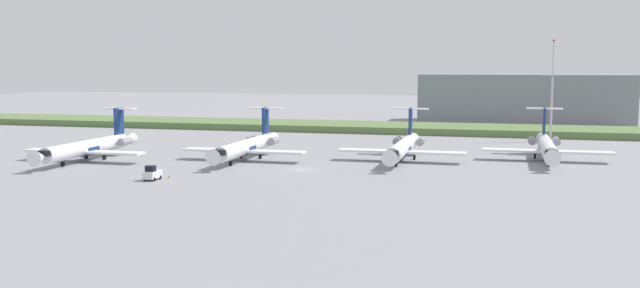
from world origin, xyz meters
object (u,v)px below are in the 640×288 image
object	(u,v)px
antenna_mast	(552,99)
safety_cone_front_marker	(169,176)
regional_jet_fourth	(547,146)
regional_jet_third	(403,147)
regional_jet_nearest	(89,147)
regional_jet_second	(247,146)
baggage_tug	(152,174)

from	to	relation	value
antenna_mast	safety_cone_front_marker	xyz separation A→B (m)	(-60.35, -68.26, -9.27)
antenna_mast	regional_jet_fourth	bearing A→B (deg)	-94.85
regional_jet_third	regional_jet_nearest	bearing A→B (deg)	-165.46
regional_jet_fourth	safety_cone_front_marker	xyz separation A→B (m)	(-57.57, -35.41, -2.26)
regional_jet_nearest	regional_jet_third	size ratio (longest dim) A/B	1.00
regional_jet_nearest	regional_jet_second	distance (m)	28.60
regional_jet_second	safety_cone_front_marker	xyz separation A→B (m)	(-4.43, -22.19, -2.26)
regional_jet_third	regional_jet_fourth	distance (m)	26.29
regional_jet_nearest	regional_jet_fourth	size ratio (longest dim) A/B	1.00
safety_cone_front_marker	baggage_tug	bearing A→B (deg)	-120.40
antenna_mast	safety_cone_front_marker	bearing A→B (deg)	-131.48
safety_cone_front_marker	regional_jet_nearest	bearing A→B (deg)	148.70
antenna_mast	baggage_tug	bearing A→B (deg)	-131.13
regional_jet_fourth	antenna_mast	distance (m)	33.70
regional_jet_nearest	regional_jet_third	bearing A→B (deg)	14.54
regional_jet_second	regional_jet_fourth	distance (m)	54.75
regional_jet_nearest	safety_cone_front_marker	world-z (taller)	regional_jet_nearest
antenna_mast	baggage_tug	world-z (taller)	antenna_mast
regional_jet_second	safety_cone_front_marker	world-z (taller)	regional_jet_second
regional_jet_second	regional_jet_fourth	world-z (taller)	same
regional_jet_third	baggage_tug	world-z (taller)	regional_jet_third
regional_jet_nearest	baggage_tug	bearing A→B (deg)	-37.65
regional_jet_second	antenna_mast	distance (m)	72.79
antenna_mast	regional_jet_nearest	bearing A→B (deg)	-146.90
regional_jet_second	antenna_mast	bearing A→B (deg)	39.48
regional_jet_fourth	regional_jet_second	bearing A→B (deg)	-166.03
regional_jet_nearest	regional_jet_third	world-z (taller)	same
regional_jet_third	regional_jet_second	bearing A→B (deg)	-167.67
baggage_tug	regional_jet_second	bearing A→B (deg)	76.50
regional_jet_second	regional_jet_nearest	bearing A→B (deg)	-163.27
regional_jet_third	baggage_tug	xyz separation A→B (m)	(-33.78, -30.86, -1.53)
regional_jet_third	baggage_tug	bearing A→B (deg)	-137.59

